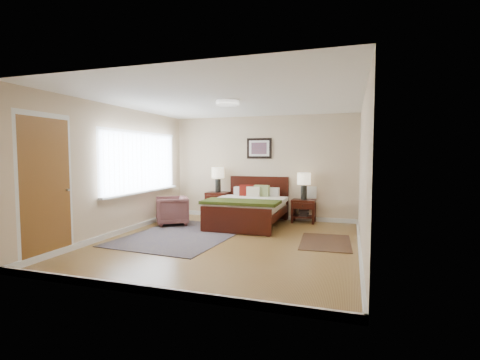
{
  "coord_description": "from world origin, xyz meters",
  "views": [
    {
      "loc": [
        2.07,
        -5.75,
        1.54
      ],
      "look_at": [
        -0.07,
        0.93,
        1.05
      ],
      "focal_mm": 26.0,
      "sensor_mm": 36.0,
      "label": 1
    }
  ],
  "objects": [
    {
      "name": "back_wall",
      "position": [
        0.0,
        2.5,
        1.25
      ],
      "size": [
        4.5,
        0.04,
        2.5
      ],
      "primitive_type": "cube",
      "color": "#CBB593",
      "rests_on": "ground"
    },
    {
      "name": "ceiling",
      "position": [
        0.0,
        0.0,
        2.5
      ],
      "size": [
        4.5,
        5.0,
        0.02
      ],
      "primitive_type": "cube",
      "color": "white",
      "rests_on": "back_wall"
    },
    {
      "name": "ceil_fixture",
      "position": [
        0.0,
        0.0,
        2.47
      ],
      "size": [
        0.44,
        0.44,
        0.08
      ],
      "color": "white",
      "rests_on": "ceiling"
    },
    {
      "name": "bed",
      "position": [
        -0.07,
        1.57,
        0.47
      ],
      "size": [
        1.58,
        1.89,
        1.02
      ],
      "color": "#380E08",
      "rests_on": "ground"
    },
    {
      "name": "rug_navy",
      "position": [
        1.66,
        0.51,
        0.01
      ],
      "size": [
        0.93,
        1.34,
        0.01
      ],
      "primitive_type": "cube",
      "rotation": [
        0.0,
        0.0,
        0.06
      ],
      "color": "black",
      "rests_on": "ground"
    },
    {
      "name": "lamp_right",
      "position": [
        1.04,
        2.27,
        0.95
      ],
      "size": [
        0.31,
        0.31,
        0.61
      ],
      "color": "black",
      "rests_on": "nightstand_right"
    },
    {
      "name": "left_wall",
      "position": [
        -2.25,
        0.0,
        1.25
      ],
      "size": [
        0.04,
        5.0,
        2.5
      ],
      "primitive_type": "cube",
      "color": "#CBB593",
      "rests_on": "ground"
    },
    {
      "name": "nightstand_left",
      "position": [
        -1.08,
        2.25,
        0.51
      ],
      "size": [
        0.53,
        0.48,
        0.64
      ],
      "color": "#380E08",
      "rests_on": "ground"
    },
    {
      "name": "front_wall",
      "position": [
        0.0,
        -2.5,
        1.25
      ],
      "size": [
        4.5,
        0.04,
        2.5
      ],
      "primitive_type": "cube",
      "color": "#CBB593",
      "rests_on": "ground"
    },
    {
      "name": "right_wall",
      "position": [
        2.25,
        0.0,
        1.25
      ],
      "size": [
        0.04,
        5.0,
        2.5
      ],
      "primitive_type": "cube",
      "color": "#CBB593",
      "rests_on": "ground"
    },
    {
      "name": "window",
      "position": [
        -2.2,
        0.7,
        1.38
      ],
      "size": [
        0.11,
        2.72,
        1.32
      ],
      "color": "silver",
      "rests_on": "left_wall"
    },
    {
      "name": "armchair",
      "position": [
        -1.73,
        1.1,
        0.32
      ],
      "size": [
        0.95,
        0.94,
        0.63
      ],
      "primitive_type": "imported",
      "rotation": [
        0.0,
        0.0,
        -1.0
      ],
      "color": "brown",
      "rests_on": "ground"
    },
    {
      "name": "rug_persian",
      "position": [
        -1.02,
        0.25,
        0.01
      ],
      "size": [
        2.09,
        2.81,
        0.01
      ],
      "primitive_type": "cube",
      "rotation": [
        0.0,
        0.0,
        -0.07
      ],
      "color": "#0D1345",
      "rests_on": "ground"
    },
    {
      "name": "nightstand_right",
      "position": [
        1.04,
        2.26,
        0.33
      ],
      "size": [
        0.54,
        0.4,
        0.53
      ],
      "color": "#380E08",
      "rests_on": "ground"
    },
    {
      "name": "lamp_left",
      "position": [
        -1.08,
        2.27,
        1.06
      ],
      "size": [
        0.31,
        0.31,
        0.61
      ],
      "color": "black",
      "rests_on": "nightstand_left"
    },
    {
      "name": "door",
      "position": [
        -2.23,
        -1.75,
        1.07
      ],
      "size": [
        0.06,
        1.0,
        2.18
      ],
      "color": "silver",
      "rests_on": "ground"
    },
    {
      "name": "wall_art",
      "position": [
        -0.07,
        2.47,
        1.72
      ],
      "size": [
        0.62,
        0.05,
        0.5
      ],
      "color": "black",
      "rests_on": "back_wall"
    },
    {
      "name": "floor",
      "position": [
        0.0,
        0.0,
        0.0
      ],
      "size": [
        5.0,
        5.0,
        0.0
      ],
      "primitive_type": "plane",
      "color": "olive",
      "rests_on": "ground"
    }
  ]
}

